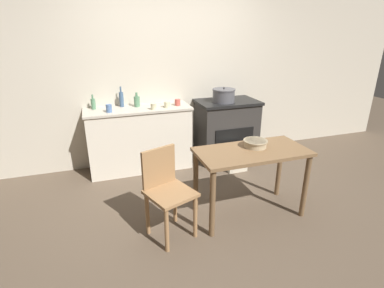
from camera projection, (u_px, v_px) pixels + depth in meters
The scene contains 16 objects.
ground_plane at pixel (207, 208), 3.39m from camera, with size 14.00×14.00×0.00m, color brown.
wall_back at pixel (169, 75), 4.34m from camera, with size 8.00×0.07×2.55m.
counter_cabinet at pixel (140, 139), 4.23m from camera, with size 1.44×0.52×0.90m.
stove at pixel (226, 130), 4.58m from camera, with size 0.90×0.61×0.91m.
work_table at pixel (251, 161), 3.09m from camera, with size 1.15×0.57×0.74m.
chair at pixel (167, 189), 2.83m from camera, with size 0.51×0.51×0.86m.
flour_sack at pixel (236, 157), 4.25m from camera, with size 0.28×0.19×0.39m, color beige.
stock_pot at pixel (224, 95), 4.30m from camera, with size 0.33×0.33×0.21m.
mixing_bowl_large at pixel (255, 143), 3.12m from camera, with size 0.25×0.25×0.07m.
bottle_far_left at pixel (93, 104), 3.97m from camera, with size 0.06×0.06×0.20m.
bottle_left at pixel (121, 99), 4.09m from camera, with size 0.06×0.06×0.28m.
bottle_mid_left at pixel (137, 101), 4.11m from camera, with size 0.08×0.08×0.20m.
cup_center_left at pixel (178, 102), 4.18m from camera, with size 0.08×0.08×0.09m, color #B74C42.
cup_center at pixel (167, 105), 4.08m from camera, with size 0.08×0.08×0.08m, color beige.
cup_center_right at pixel (109, 108), 3.84m from camera, with size 0.08×0.08×0.10m, color #4C6B99.
cup_mid_right at pixel (153, 106), 3.96m from camera, with size 0.07×0.07×0.09m, color beige.
Camera 1 is at (-1.10, -2.69, 1.90)m, focal length 28.00 mm.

